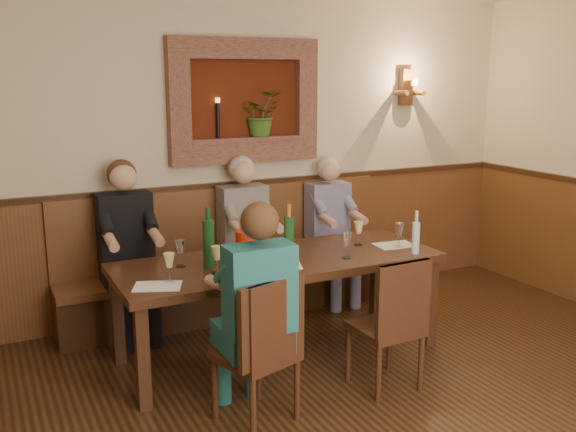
# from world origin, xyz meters

# --- Properties ---
(room_shell) EXTENTS (6.04, 6.04, 2.82)m
(room_shell) POSITION_xyz_m (0.00, 0.00, 1.89)
(room_shell) COLOR beige
(room_shell) RESTS_ON ground
(wainscoting) EXTENTS (6.02, 6.02, 1.15)m
(wainscoting) POSITION_xyz_m (0.00, -0.00, 0.59)
(wainscoting) COLOR brown
(wainscoting) RESTS_ON ground
(wall_niche) EXTENTS (1.36, 0.30, 1.06)m
(wall_niche) POSITION_xyz_m (0.24, 2.94, 1.81)
(wall_niche) COLOR #4F1B0B
(wall_niche) RESTS_ON ground
(wall_sconce) EXTENTS (0.25, 0.20, 0.35)m
(wall_sconce) POSITION_xyz_m (1.90, 2.93, 1.94)
(wall_sconce) COLOR brown
(wall_sconce) RESTS_ON ground
(dining_table) EXTENTS (2.40, 0.90, 0.75)m
(dining_table) POSITION_xyz_m (0.00, 1.85, 0.68)
(dining_table) COLOR black
(dining_table) RESTS_ON ground
(bench) EXTENTS (3.00, 0.45, 1.11)m
(bench) POSITION_xyz_m (0.00, 2.79, 0.33)
(bench) COLOR #381E0F
(bench) RESTS_ON ground
(chair_near_left) EXTENTS (0.52, 0.52, 0.94)m
(chair_near_left) POSITION_xyz_m (-0.53, 1.04, 0.27)
(chair_near_left) COLOR black
(chair_near_left) RESTS_ON ground
(chair_near_right) EXTENTS (0.42, 0.42, 0.92)m
(chair_near_right) POSITION_xyz_m (0.42, 1.06, 0.27)
(chair_near_right) COLOR black
(chair_near_right) RESTS_ON ground
(person_bench_left) EXTENTS (0.42, 0.52, 1.43)m
(person_bench_left) POSITION_xyz_m (-0.92, 2.69, 0.59)
(person_bench_left) COLOR black
(person_bench_left) RESTS_ON ground
(person_bench_mid) EXTENTS (0.41, 0.50, 1.40)m
(person_bench_mid) POSITION_xyz_m (0.10, 2.69, 0.58)
(person_bench_mid) COLOR #625D5A
(person_bench_mid) RESTS_ON ground
(person_bench_right) EXTENTS (0.39, 0.47, 1.35)m
(person_bench_right) POSITION_xyz_m (0.94, 2.69, 0.55)
(person_bench_right) COLOR navy
(person_bench_right) RESTS_ON ground
(person_chair_front) EXTENTS (0.40, 0.49, 1.38)m
(person_chair_front) POSITION_xyz_m (-0.54, 1.07, 0.57)
(person_chair_front) COLOR navy
(person_chair_front) RESTS_ON ground
(spittoon_bucket) EXTENTS (0.23, 0.23, 0.23)m
(spittoon_bucket) POSITION_xyz_m (-0.22, 1.87, 0.86)
(spittoon_bucket) COLOR red
(spittoon_bucket) RESTS_ON dining_table
(wine_bottle_green_a) EXTENTS (0.08, 0.08, 0.41)m
(wine_bottle_green_a) POSITION_xyz_m (0.06, 1.81, 0.92)
(wine_bottle_green_a) COLOR #19471E
(wine_bottle_green_a) RESTS_ON dining_table
(wine_bottle_green_b) EXTENTS (0.10, 0.10, 0.43)m
(wine_bottle_green_b) POSITION_xyz_m (-0.53, 1.87, 0.93)
(wine_bottle_green_b) COLOR #19471E
(wine_bottle_green_b) RESTS_ON dining_table
(water_bottle) EXTENTS (0.06, 0.06, 0.33)m
(water_bottle) POSITION_xyz_m (0.99, 1.52, 0.88)
(water_bottle) COLOR silver
(water_bottle) RESTS_ON dining_table
(tasting_sheet_a) EXTENTS (0.36, 0.31, 0.00)m
(tasting_sheet_a) POSITION_xyz_m (-0.97, 1.62, 0.75)
(tasting_sheet_a) COLOR white
(tasting_sheet_a) RESTS_ON dining_table
(tasting_sheet_b) EXTENTS (0.37, 0.32, 0.00)m
(tasting_sheet_b) POSITION_xyz_m (-0.08, 1.69, 0.75)
(tasting_sheet_b) COLOR white
(tasting_sheet_b) RESTS_ON dining_table
(tasting_sheet_c) EXTENTS (0.33, 0.25, 0.00)m
(tasting_sheet_c) POSITION_xyz_m (0.99, 1.78, 0.75)
(tasting_sheet_c) COLOR white
(tasting_sheet_c) RESTS_ON dining_table
(tasting_sheet_d) EXTENTS (0.36, 0.30, 0.00)m
(tasting_sheet_d) POSITION_xyz_m (-0.45, 1.57, 0.75)
(tasting_sheet_d) COLOR white
(tasting_sheet_d) RESTS_ON dining_table
(wine_glass_0) EXTENTS (0.08, 0.08, 0.19)m
(wine_glass_0) POSITION_xyz_m (-0.53, 1.71, 0.85)
(wine_glass_0) COLOR #FAE395
(wine_glass_0) RESTS_ON dining_table
(wine_glass_1) EXTENTS (0.08, 0.08, 0.19)m
(wine_glass_1) POSITION_xyz_m (0.98, 1.72, 0.85)
(wine_glass_1) COLOR white
(wine_glass_1) RESTS_ON dining_table
(wine_glass_2) EXTENTS (0.08, 0.08, 0.19)m
(wine_glass_2) POSITION_xyz_m (-0.25, 1.52, 0.85)
(wine_glass_2) COLOR #FAE395
(wine_glass_2) RESTS_ON dining_table
(wine_glass_3) EXTENTS (0.08, 0.08, 0.19)m
(wine_glass_3) POSITION_xyz_m (-0.71, 1.97, 0.85)
(wine_glass_3) COLOR white
(wine_glass_3) RESTS_ON dining_table
(wine_glass_4) EXTENTS (0.08, 0.08, 0.19)m
(wine_glass_4) POSITION_xyz_m (0.45, 1.64, 0.85)
(wine_glass_4) COLOR white
(wine_glass_4) RESTS_ON dining_table
(wine_glass_5) EXTENTS (0.08, 0.08, 0.19)m
(wine_glass_5) POSITION_xyz_m (-0.87, 1.68, 0.85)
(wine_glass_5) COLOR #FAE395
(wine_glass_5) RESTS_ON dining_table
(wine_glass_6) EXTENTS (0.08, 0.08, 0.19)m
(wine_glass_6) POSITION_xyz_m (-0.28, 1.91, 0.85)
(wine_glass_6) COLOR white
(wine_glass_6) RESTS_ON dining_table
(wine_glass_7) EXTENTS (0.08, 0.08, 0.19)m
(wine_glass_7) POSITION_xyz_m (0.73, 1.91, 0.85)
(wine_glass_7) COLOR #FAE395
(wine_glass_7) RESTS_ON dining_table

